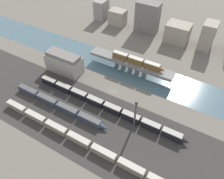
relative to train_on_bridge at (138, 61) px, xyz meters
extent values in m
plane|color=#666056|center=(-4.27, -21.08, -8.93)|extent=(400.00, 400.00, 0.00)
cube|color=#33302D|center=(-4.27, -45.08, -8.92)|extent=(280.00, 42.00, 0.01)
cube|color=#47606B|center=(-4.27, 0.00, -8.92)|extent=(320.00, 23.40, 0.01)
cube|color=slate|center=(-4.27, 0.00, -2.81)|extent=(53.56, 7.47, 1.85)
cylinder|color=slate|center=(-13.63, 0.00, -6.33)|extent=(2.85, 2.85, 5.19)
cylinder|color=slate|center=(-8.95, 0.00, -6.33)|extent=(2.85, 2.85, 5.19)
cylinder|color=slate|center=(-4.27, 0.00, -6.33)|extent=(2.85, 2.85, 5.19)
cylinder|color=slate|center=(0.41, 0.00, -6.33)|extent=(2.85, 2.85, 5.19)
cylinder|color=slate|center=(5.09, 0.00, -6.33)|extent=(2.85, 2.85, 5.19)
cube|color=brown|center=(-11.34, 0.00, -0.15)|extent=(9.51, 3.09, 3.46)
cube|color=#B7B2A3|center=(-11.34, 0.00, 1.78)|extent=(9.13, 2.84, 0.40)
cube|color=brown|center=(-1.18, 0.00, -0.15)|extent=(9.51, 3.09, 3.46)
cube|color=#B7B2A3|center=(-1.18, 0.00, 1.78)|extent=(9.13, 2.84, 0.40)
cube|color=brown|center=(8.98, 0.00, -0.15)|extent=(9.51, 3.09, 3.46)
cube|color=#B7B2A3|center=(8.98, 0.00, 1.78)|extent=(9.13, 2.84, 0.40)
cone|color=brown|center=(15.40, 0.00, -0.33)|extent=(3.33, 2.78, 2.78)
cube|color=gray|center=(-40.70, -56.92, -7.39)|extent=(11.98, 2.95, 3.07)
cube|color=#B7B2A3|center=(-40.70, -56.92, -5.66)|extent=(11.50, 2.72, 0.40)
cube|color=gray|center=(-27.67, -56.92, -7.39)|extent=(11.98, 2.95, 3.07)
cube|color=#B7B2A3|center=(-27.67, -56.92, -5.66)|extent=(11.50, 2.72, 0.40)
cube|color=gray|center=(-14.63, -56.92, -7.39)|extent=(11.98, 2.95, 3.07)
cube|color=#B7B2A3|center=(-14.63, -56.92, -5.66)|extent=(11.50, 2.72, 0.40)
cube|color=gray|center=(-1.59, -56.92, -7.39)|extent=(11.98, 2.95, 3.07)
cube|color=#B7B2A3|center=(-1.59, -56.92, -5.66)|extent=(11.50, 2.72, 0.40)
cube|color=gray|center=(11.44, -56.92, -7.39)|extent=(11.98, 2.95, 3.07)
cube|color=#B7B2A3|center=(11.44, -56.92, -5.66)|extent=(11.50, 2.72, 0.40)
cube|color=gray|center=(24.48, -56.92, -7.39)|extent=(11.98, 2.95, 3.07)
cube|color=#B7B2A3|center=(24.48, -56.92, -5.66)|extent=(11.50, 2.72, 0.40)
cube|color=#2D384C|center=(-44.21, -45.34, -7.41)|extent=(12.80, 3.11, 3.04)
cube|color=#4C4C4C|center=(-44.21, -45.34, -5.69)|extent=(12.29, 2.86, 0.40)
cube|color=#2D384C|center=(-30.73, -45.34, -7.41)|extent=(12.80, 3.11, 3.04)
cube|color=#4C4C4C|center=(-30.73, -45.34, -5.69)|extent=(12.29, 2.86, 0.40)
cube|color=#2D384C|center=(-17.26, -45.34, -7.41)|extent=(12.80, 3.11, 3.04)
cube|color=#4C4C4C|center=(-17.26, -45.34, -5.69)|extent=(12.29, 2.86, 0.40)
cube|color=#2D384C|center=(-3.78, -45.34, -7.41)|extent=(12.80, 3.11, 3.04)
cube|color=#4C4C4C|center=(-3.78, -45.34, -5.69)|extent=(12.29, 2.86, 0.40)
cone|color=#2D384C|center=(4.86, -45.34, -7.56)|extent=(4.48, 2.73, 2.73)
cube|color=black|center=(-39.02, -33.92, -7.07)|extent=(9.60, 3.12, 3.71)
cube|color=#9E998E|center=(-39.02, -33.92, -5.02)|extent=(9.21, 2.87, 0.40)
cube|color=black|center=(-28.63, -33.92, -7.07)|extent=(9.60, 3.12, 3.71)
cube|color=#9E998E|center=(-28.63, -33.92, -5.02)|extent=(9.21, 2.87, 0.40)
cube|color=black|center=(-18.24, -33.92, -7.07)|extent=(9.60, 3.12, 3.71)
cube|color=#9E998E|center=(-18.24, -33.92, -5.02)|extent=(9.21, 2.87, 0.40)
cube|color=black|center=(-7.84, -33.92, -7.07)|extent=(9.60, 3.12, 3.71)
cube|color=#9E998E|center=(-7.84, -33.92, -5.02)|extent=(9.21, 2.87, 0.40)
cube|color=black|center=(2.55, -33.92, -7.07)|extent=(9.60, 3.12, 3.71)
cube|color=#9E998E|center=(2.55, -33.92, -5.02)|extent=(9.21, 2.87, 0.40)
cube|color=black|center=(12.94, -33.92, -7.07)|extent=(9.60, 3.12, 3.71)
cube|color=#9E998E|center=(12.94, -33.92, -5.02)|extent=(9.21, 2.87, 0.40)
cube|color=black|center=(23.33, -33.92, -7.07)|extent=(9.60, 3.12, 3.71)
cube|color=#9E998E|center=(23.33, -33.92, -5.02)|extent=(9.21, 2.87, 0.40)
cube|color=black|center=(33.73, -33.92, -7.07)|extent=(9.60, 3.12, 3.71)
cube|color=#9E998E|center=(33.73, -33.92, -5.02)|extent=(9.21, 2.87, 0.40)
cone|color=black|center=(40.21, -33.92, -7.26)|extent=(3.36, 2.81, 2.81)
cube|color=#9E998E|center=(-39.18, -19.68, -3.85)|extent=(21.67, 10.68, 10.16)
cube|color=slate|center=(-39.18, -19.68, 2.35)|extent=(21.23, 7.48, 2.23)
cylinder|color=#4C4C51|center=(15.76, -36.01, -1.43)|extent=(0.95, 0.95, 15.00)
cube|color=black|center=(15.76, -36.01, 6.67)|extent=(1.00, 0.70, 1.20)
cube|color=gray|center=(-56.31, 50.37, -1.05)|extent=(8.58, 11.59, 15.75)
cube|color=gray|center=(-40.08, 48.72, -3.05)|extent=(12.60, 9.52, 11.75)
cube|color=slate|center=(-15.91, 50.88, 2.18)|extent=(17.12, 9.78, 22.21)
cube|color=gray|center=(9.19, 47.94, -2.35)|extent=(16.45, 13.06, 13.16)
cube|color=gray|center=(29.18, 48.69, 0.51)|extent=(8.65, 12.30, 18.87)
camera|label=1|loc=(38.39, -96.60, 76.96)|focal=35.00mm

